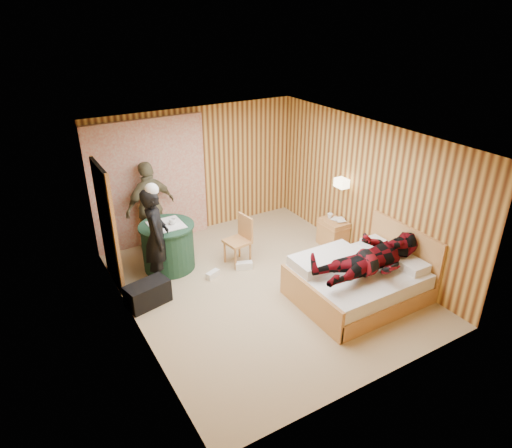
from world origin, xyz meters
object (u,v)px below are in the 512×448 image
man_on_bed (374,250)px  round_table (168,246)px  bed (358,280)px  man_at_table (151,207)px  woman_standing (156,237)px  nightstand (333,233)px  chair_far (153,224)px  wall_lamp (342,183)px  chair_near (241,236)px  duffel_bag (148,294)px

man_on_bed → round_table: bearing=131.2°
bed → man_at_table: 3.91m
woman_standing → round_table: bearing=-22.0°
nightstand → round_table: round_table is taller
chair_far → wall_lamp: bearing=-31.8°
chair_near → duffel_bag: 1.93m
wall_lamp → chair_near: (-1.85, 0.43, -0.78)m
duffel_bag → chair_near: bearing=-0.6°
woman_standing → nightstand: bearing=-80.6°
nightstand → woman_standing: 3.37m
round_table → duffel_bag: size_ratio=1.44×
round_table → woman_standing: woman_standing is taller
wall_lamp → chair_far: 3.54m
duffel_bag → woman_standing: size_ratio=0.39×
nightstand → duffel_bag: (-3.67, -0.05, -0.09)m
man_on_bed → man_at_table: bearing=123.8°
duffel_bag → woman_standing: bearing=40.3°
round_table → chair_far: bearing=90.4°
duffel_bag → bed: bearing=-39.8°
wall_lamp → chair_far: (-3.04, 1.64, -0.76)m
woman_standing → man_at_table: 1.19m
wall_lamp → duffel_bag: bearing=179.6°
nightstand → woman_standing: size_ratio=0.33×
wall_lamp → nightstand: bearing=119.5°
nightstand → wall_lamp: bearing=-60.5°
chair_near → man_on_bed: man_on_bed is taller
man_at_table → wall_lamp: bearing=135.4°
duffel_bag → man_on_bed: 3.49m
nightstand → round_table: size_ratio=0.58×
round_table → man_on_bed: 3.47m
chair_far → woman_standing: bearing=-108.2°
chair_near → chair_far: bearing=-143.6°
nightstand → chair_near: (-1.81, 0.35, 0.24)m
duffel_bag → chair_far: bearing=54.4°
chair_far → nightstand: bearing=-31.0°
chair_far → man_on_bed: 4.05m
chair_near → round_table: bearing=-119.7°
man_on_bed → chair_near: bearing=117.1°
woman_standing → chair_far: bearing=2.6°
bed → duffel_bag: size_ratio=2.95×
man_at_table → man_on_bed: bearing=108.4°
bed → chair_near: bearing=119.3°
chair_near → man_at_table: man_at_table is taller
bed → chair_far: size_ratio=2.09×
woman_standing → man_on_bed: 3.39m
wall_lamp → nightstand: size_ratio=0.48×
nightstand → chair_near: bearing=169.0°
wall_lamp → bed: 1.94m
chair_far → chair_near: bearing=-49.1°
duffel_bag → man_at_table: (0.68, 1.67, 0.68)m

